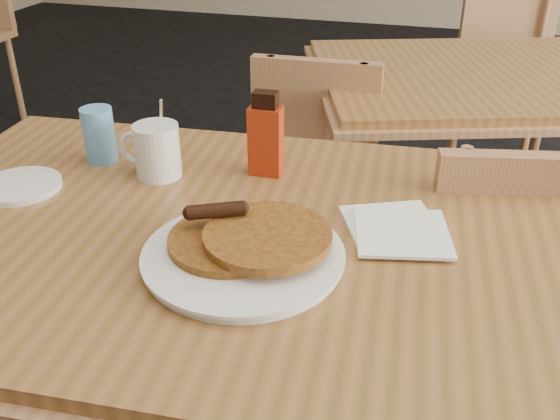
# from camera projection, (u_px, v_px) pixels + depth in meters

# --- Properties ---
(main_table) EXTENTS (1.36, 0.97, 0.75)m
(main_table) POSITION_uv_depth(u_px,v_px,m) (225.00, 247.00, 1.10)
(main_table) COLOR #925D34
(main_table) RESTS_ON floor
(neighbor_table) EXTENTS (1.42, 1.18, 0.75)m
(neighbor_table) POSITION_uv_depth(u_px,v_px,m) (513.00, 84.00, 1.91)
(neighbor_table) COLOR #925D34
(neighbor_table) RESTS_ON floor
(chair_main_far) EXTENTS (0.38, 0.39, 0.83)m
(chair_main_far) POSITION_uv_depth(u_px,v_px,m) (306.00, 181.00, 1.82)
(chair_main_far) COLOR #AE7A52
(chair_main_far) RESTS_ON floor
(chair_neighbor_far) EXTENTS (0.48, 0.48, 0.86)m
(chair_neighbor_far) POSITION_uv_depth(u_px,v_px,m) (500.00, 79.00, 2.60)
(chair_neighbor_far) COLOR #AE7A52
(chair_neighbor_far) RESTS_ON floor
(chair_neighbor_near) EXTENTS (0.44, 0.45, 0.83)m
(chair_neighbor_near) POSITION_uv_depth(u_px,v_px,m) (508.00, 276.00, 1.40)
(chair_neighbor_near) COLOR #AE7A52
(chair_neighbor_near) RESTS_ON floor
(pancake_plate) EXTENTS (0.32, 0.32, 0.07)m
(pancake_plate) POSITION_uv_depth(u_px,v_px,m) (245.00, 249.00, 0.99)
(pancake_plate) COLOR white
(pancake_plate) RESTS_ON main_table
(coffee_mug) EXTENTS (0.13, 0.09, 0.17)m
(coffee_mug) POSITION_uv_depth(u_px,v_px,m) (156.00, 150.00, 1.24)
(coffee_mug) COLOR white
(coffee_mug) RESTS_ON main_table
(syrup_bottle) EXTENTS (0.07, 0.04, 0.17)m
(syrup_bottle) POSITION_uv_depth(u_px,v_px,m) (266.00, 137.00, 1.23)
(syrup_bottle) COLOR maroon
(syrup_bottle) RESTS_ON main_table
(napkin_stack) EXTENTS (0.22, 0.23, 0.01)m
(napkin_stack) POSITION_uv_depth(u_px,v_px,m) (397.00, 229.00, 1.07)
(napkin_stack) COLOR white
(napkin_stack) RESTS_ON main_table
(blue_tumbler) EXTENTS (0.07, 0.07, 0.12)m
(blue_tumbler) POSITION_uv_depth(u_px,v_px,m) (99.00, 135.00, 1.30)
(blue_tumbler) COLOR #5EA0DC
(blue_tumbler) RESTS_ON main_table
(side_saucer) EXTENTS (0.17, 0.17, 0.01)m
(side_saucer) POSITION_uv_depth(u_px,v_px,m) (21.00, 186.00, 1.21)
(side_saucer) COLOR white
(side_saucer) RESTS_ON main_table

